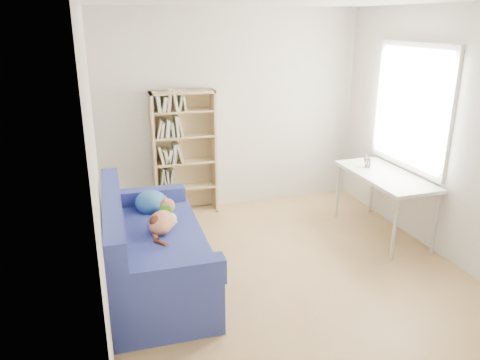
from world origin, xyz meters
The scene contains 6 objects.
ground centered at (0.00, 0.00, 0.00)m, with size 4.00×4.00×0.00m, color #B0854F.
room_shell centered at (0.10, 0.03, 1.64)m, with size 3.54×4.04×2.62m.
sofa centered at (-1.33, 0.19, 0.35)m, with size 0.94×1.90×0.93m.
bookshelf centered at (-0.67, 1.86, 0.75)m, with size 0.81×0.25×1.61m.
desk centered at (1.42, 0.53, 0.68)m, with size 0.61×1.33×0.75m.
pen_cup centered at (1.36, 0.83, 0.81)m, with size 0.09×0.09×0.17m.
Camera 1 is at (-1.69, -3.88, 2.44)m, focal length 35.00 mm.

